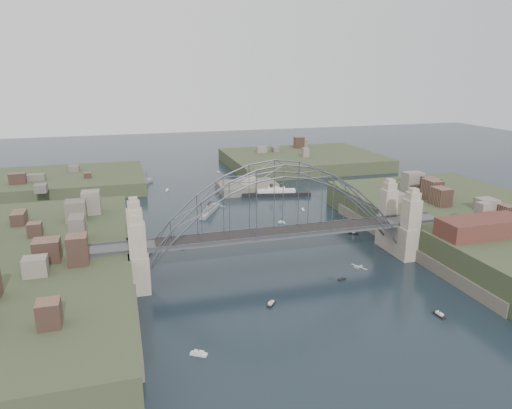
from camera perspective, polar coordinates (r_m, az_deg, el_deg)
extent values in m
plane|color=black|center=(111.38, 2.63, -7.42)|extent=(500.00, 500.00, 0.00)
cube|color=#4C4C4E|center=(108.44, 2.68, -3.54)|extent=(84.00, 6.00, 0.70)
cube|color=#4D5057|center=(105.59, 3.21, -3.78)|extent=(84.00, 0.25, 0.50)
cube|color=#4D5057|center=(110.94, 2.18, -2.77)|extent=(84.00, 0.25, 0.50)
cube|color=black|center=(108.26, 2.68, -3.26)|extent=(55.20, 5.20, 0.35)
cube|color=gray|center=(98.17, -14.08, -5.64)|extent=(3.40, 3.40, 17.70)
cube|color=gray|center=(107.56, -14.34, -3.73)|extent=(3.40, 3.40, 17.70)
cube|color=gray|center=(117.74, 18.17, -2.32)|extent=(3.40, 3.40, 17.70)
cube|color=gray|center=(125.67, 15.64, -0.96)|extent=(3.40, 3.40, 17.70)
cube|color=gray|center=(104.62, -14.03, -7.13)|extent=(4.08, 13.80, 8.00)
cube|color=gray|center=(123.17, 16.69, -3.77)|extent=(4.08, 13.80, 8.00)
cube|color=#353F24|center=(108.19, -28.27, -9.02)|extent=(50.00, 90.00, 12.00)
cube|color=#5C5547|center=(105.81, -16.11, -8.79)|extent=(6.00, 70.00, 4.00)
cube|color=#353F24|center=(139.59, 25.83, -3.27)|extent=(50.00, 90.00, 12.00)
cube|color=#5C5547|center=(126.33, 18.11, -4.84)|extent=(6.00, 70.00, 4.00)
cube|color=#353F24|center=(197.64, -22.14, 2.03)|extent=(60.00, 45.00, 9.00)
cube|color=#353F24|center=(227.00, 5.62, 4.90)|extent=(70.00, 55.00, 9.50)
cube|color=#5C5547|center=(178.36, -1.00, 1.49)|extent=(22.00, 16.00, 7.00)
cylinder|color=gray|center=(177.24, -1.00, 2.96)|extent=(6.00, 6.00, 2.40)
cube|color=#592D26|center=(118.32, 25.68, -2.45)|extent=(20.00, 8.00, 4.00)
cube|color=#4C4C4E|center=(108.90, 27.97, -9.57)|extent=(4.00, 22.00, 1.40)
cube|color=gray|center=(151.99, -5.60, -0.85)|extent=(9.27, 15.04, 1.41)
cube|color=gray|center=(151.69, -5.61, -0.47)|extent=(5.47, 8.47, 1.06)
cube|color=gray|center=(151.47, -5.62, -0.18)|extent=(2.88, 4.06, 0.71)
cylinder|color=black|center=(150.28, -5.75, -0.07)|extent=(0.76, 0.76, 1.41)
cylinder|color=black|center=(152.32, -5.51, 0.16)|extent=(0.76, 0.76, 1.41)
cylinder|color=#4D5057|center=(146.98, -6.16, -0.52)|extent=(0.14, 0.14, 3.53)
cylinder|color=#4D5057|center=(155.73, -5.12, 0.46)|extent=(0.14, 0.14, 3.53)
cube|color=gray|center=(192.14, -13.79, 2.36)|extent=(10.73, 14.32, 1.58)
cube|color=gray|center=(191.88, -13.81, 2.70)|extent=(6.26, 8.12, 1.19)
cube|color=gray|center=(191.68, -13.83, 2.96)|extent=(3.22, 3.95, 0.79)
cylinder|color=black|center=(190.61, -14.01, 3.09)|extent=(0.78, 0.78, 1.58)
cylinder|color=black|center=(192.45, -13.67, 3.24)|extent=(0.78, 0.78, 1.58)
cylinder|color=#4D5057|center=(187.66, -14.59, 2.79)|extent=(0.16, 0.16, 3.96)
cylinder|color=#4D5057|center=(195.52, -13.11, 3.41)|extent=(0.16, 0.16, 3.96)
cube|color=black|center=(171.29, 2.45, 1.19)|extent=(25.16, 8.66, 1.82)
cube|color=silver|center=(170.95, 2.46, 1.63)|extent=(13.98, 5.43, 1.36)
cube|color=silver|center=(170.70, 2.46, 1.96)|extent=(6.51, 3.17, 0.91)
cylinder|color=black|center=(170.32, 1.88, 2.21)|extent=(1.23, 1.23, 1.82)
cylinder|color=black|center=(170.71, 3.05, 2.23)|extent=(1.23, 1.23, 1.82)
cylinder|color=#4D5057|center=(169.89, -0.05, 2.11)|extent=(0.18, 0.18, 4.55)
cylinder|color=#4D5057|center=(171.55, 4.96, 2.19)|extent=(0.18, 0.18, 4.55)
cube|color=silver|center=(93.91, 12.38, -7.40)|extent=(1.80, 1.04, 0.32)
cube|color=silver|center=(93.88, 12.38, -7.37)|extent=(1.75, 3.45, 0.07)
cube|color=silver|center=(93.16, 12.04, -7.46)|extent=(0.62, 1.11, 0.40)
cube|color=silver|center=(123.21, -9.13, -5.18)|extent=(2.73, 2.53, 0.45)
cube|color=silver|center=(141.19, 3.10, -2.21)|extent=(2.15, 1.14, 0.45)
cube|color=silver|center=(141.07, 3.10, -2.06)|extent=(1.33, 0.85, 0.40)
cylinder|color=black|center=(140.93, 3.10, -1.88)|extent=(0.16, 0.16, 0.70)
cube|color=silver|center=(94.00, 1.83, -11.99)|extent=(2.34, 2.52, 0.45)
cube|color=silver|center=(93.81, 1.83, -11.77)|extent=(1.57, 1.65, 0.40)
cylinder|color=black|center=(93.60, 1.83, -11.53)|extent=(0.16, 0.16, 0.70)
cube|color=silver|center=(155.03, 5.68, -0.59)|extent=(1.04, 2.21, 0.45)
cube|color=silver|center=(158.15, -15.59, -0.78)|extent=(1.72, 4.06, 0.45)
cube|color=silver|center=(157.76, -4.08, -0.26)|extent=(1.61, 1.80, 0.45)
cube|color=silver|center=(96.47, 21.28, -12.39)|extent=(1.03, 2.59, 0.45)
cube|color=silver|center=(96.29, 21.31, -12.18)|extent=(0.83, 1.57, 0.40)
cylinder|color=black|center=(96.09, 21.34, -11.94)|extent=(0.16, 0.16, 0.70)
cube|color=silver|center=(181.76, -10.70, 1.69)|extent=(1.47, 2.42, 0.45)
cube|color=silver|center=(181.66, -10.71, 1.82)|extent=(1.06, 1.51, 0.40)
cylinder|color=black|center=(181.55, -10.72, 1.95)|extent=(0.16, 0.16, 0.70)
cube|color=silver|center=(134.89, 11.67, -3.41)|extent=(2.47, 2.49, 0.45)
cylinder|color=#4D5057|center=(134.55, 11.69, -2.99)|extent=(0.08, 0.08, 2.20)
cone|color=silver|center=(134.55, 11.69, -2.99)|extent=(1.58, 1.59, 1.92)
cube|color=silver|center=(80.10, -6.94, -17.55)|extent=(2.84, 2.22, 0.45)
cube|color=silver|center=(79.88, -6.95, -17.31)|extent=(1.82, 1.52, 0.40)
cylinder|color=black|center=(79.64, -6.96, -17.04)|extent=(0.16, 0.16, 0.70)
cube|color=silver|center=(211.45, -4.60, 3.93)|extent=(1.28, 2.24, 0.45)
cube|color=silver|center=(137.62, -18.89, -3.58)|extent=(2.53, 2.30, 0.45)
cube|color=silver|center=(105.86, 10.34, -8.89)|extent=(1.92, 1.04, 0.45)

